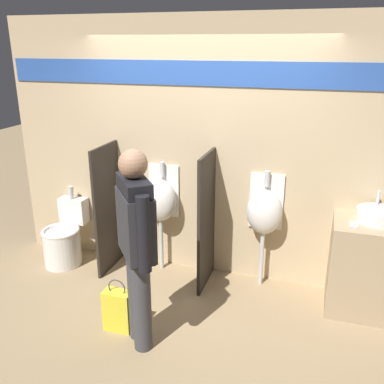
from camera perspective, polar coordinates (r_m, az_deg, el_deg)
ground_plane at (r=4.47m, az=-0.68°, el=-13.50°), size 16.00×16.00×0.00m
display_wall at (r=4.46m, az=1.68°, el=5.54°), size 4.45×0.07×2.70m
sink_counter at (r=4.37m, az=23.33°, el=-9.32°), size 0.84×0.56×0.89m
sink_basin at (r=4.22m, az=23.49°, el=-2.86°), size 0.37×0.37×0.25m
cell_phone at (r=4.06m, az=20.77°, el=-4.12°), size 0.07×0.14×0.01m
divider_near_counter at (r=4.76m, az=-11.18°, el=-2.23°), size 0.03×0.56×1.42m
divider_mid at (r=4.36m, az=1.92°, el=-3.90°), size 0.03×0.56×1.42m
urinal_near_counter at (r=4.63m, az=-4.20°, el=-1.06°), size 0.36×0.25×1.23m
urinal_far at (r=4.36m, az=9.63°, el=-2.60°), size 0.36×0.25×1.23m
toilet at (r=5.16m, az=-16.69°, el=-6.14°), size 0.43×0.59×0.85m
person_in_vest at (r=3.40m, az=-7.42°, el=-6.00°), size 0.45×0.49×1.69m
shopping_bag at (r=3.97m, az=-9.81°, el=-15.23°), size 0.25×0.14×0.50m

